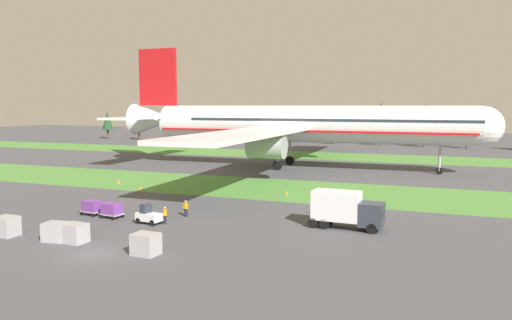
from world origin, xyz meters
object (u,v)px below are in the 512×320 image
object	(u,v)px
catering_truck	(346,208)
taxiway_marker_2	(141,188)
ground_crew_loader	(165,215)
baggage_tug	(148,216)
uld_container_2	(56,232)
uld_container_1	(75,233)
cargo_dolly_lead	(112,209)
uld_container_3	(146,244)
airliner	(296,124)
taxiway_marker_0	(118,181)
uld_container_0	(6,226)
cargo_dolly_second	(92,206)
ground_crew_marshaller	(186,208)
taxiway_marker_1	(286,193)

from	to	relation	value
catering_truck	taxiway_marker_2	bearing A→B (deg)	-108.29
ground_crew_loader	baggage_tug	bearing A→B (deg)	-78.09
uld_container_2	ground_crew_loader	bearing A→B (deg)	57.27
baggage_tug	uld_container_1	bearing A→B (deg)	-6.13
cargo_dolly_lead	uld_container_3	xyz separation A→B (m)	(10.54, -9.62, -0.06)
airliner	ground_crew_loader	xyz separation A→B (m)	(0.40, -46.97, -7.36)
baggage_tug	uld_container_3	size ratio (longest dim) A/B	1.38
ground_crew_loader	taxiway_marker_0	size ratio (longest dim) A/B	3.00
uld_container_0	uld_container_1	xyz separation A→B (m)	(7.24, 0.49, -0.07)
uld_container_1	uld_container_2	bearing A→B (deg)	-175.13
airliner	cargo_dolly_second	xyz separation A→B (m)	(-9.05, -46.27, -7.38)
uld_container_2	taxiway_marker_2	distance (m)	26.21
cargo_dolly_second	uld_container_2	size ratio (longest dim) A/B	1.20
ground_crew_loader	uld_container_2	xyz separation A→B (m)	(-5.60, -8.71, -0.13)
cargo_dolly_lead	uld_container_1	world-z (taller)	uld_container_1
cargo_dolly_lead	uld_container_1	distance (m)	9.27
uld_container_0	uld_container_2	world-z (taller)	uld_container_0
cargo_dolly_lead	ground_crew_marshaller	size ratio (longest dim) A/B	1.38
cargo_dolly_second	taxiway_marker_2	bearing A→B (deg)	-155.65
baggage_tug	ground_crew_marshaller	bearing A→B (deg)	162.84
catering_truck	uld_container_1	xyz separation A→B (m)	(-20.82, -13.13, -1.13)
ground_crew_marshaller	taxiway_marker_1	world-z (taller)	ground_crew_marshaller
taxiway_marker_1	taxiway_marker_0	bearing A→B (deg)	179.74
ground_crew_loader	uld_container_2	distance (m)	10.36
uld_container_2	taxiway_marker_2	xyz separation A→B (m)	(-8.23, 24.88, -0.55)
taxiway_marker_2	ground_crew_loader	bearing A→B (deg)	-49.46
uld_container_0	uld_container_1	bearing A→B (deg)	3.90
ground_crew_loader	uld_container_1	distance (m)	9.33
uld_container_3	baggage_tug	bearing A→B (deg)	122.12
airliner	taxiway_marker_2	size ratio (longest dim) A/B	162.53
baggage_tug	uld_container_2	xyz separation A→B (m)	(-3.99, -8.24, -0.00)
uld_container_2	uld_container_3	bearing A→B (deg)	-3.83
uld_container_0	uld_container_3	size ratio (longest dim) A/B	1.00
ground_crew_marshaller	taxiway_marker_0	world-z (taller)	ground_crew_marshaller
ground_crew_marshaller	ground_crew_loader	world-z (taller)	same
baggage_tug	cargo_dolly_second	size ratio (longest dim) A/B	1.15
ground_crew_marshaller	uld_container_3	world-z (taller)	ground_crew_marshaller
uld_container_0	taxiway_marker_2	bearing A→B (deg)	96.47
uld_container_2	taxiway_marker_0	size ratio (longest dim) A/B	3.45
uld_container_0	taxiway_marker_2	world-z (taller)	uld_container_0
airliner	uld_container_0	size ratio (longest dim) A/B	43.05
airliner	catering_truck	size ratio (longest dim) A/B	12.23
airliner	taxiway_marker_2	xyz separation A→B (m)	(-13.43, -30.80, -8.04)
baggage_tug	ground_crew_loader	xyz separation A→B (m)	(1.61, 0.48, 0.13)
ground_crew_loader	uld_container_0	size ratio (longest dim) A/B	0.87
ground_crew_loader	taxiway_marker_1	world-z (taller)	ground_crew_loader
uld_container_1	baggage_tug	bearing A→B (deg)	75.33
airliner	taxiway_marker_1	distance (m)	29.40
catering_truck	taxiway_marker_0	bearing A→B (deg)	-109.80
baggage_tug	catering_truck	xyz separation A→B (m)	(18.70, 5.05, 1.14)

